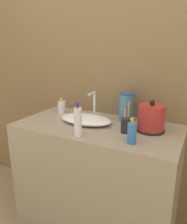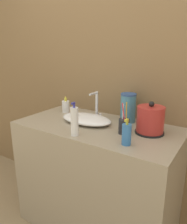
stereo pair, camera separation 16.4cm
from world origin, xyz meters
The scene contains 10 objects.
wall_back centered at (0.00, 0.65, 1.30)m, with size 6.00×0.04×2.60m.
vanity_counter centered at (0.00, 0.31, 0.46)m, with size 1.24×0.63×0.92m.
sink_basin centered at (-0.10, 0.32, 0.95)m, with size 0.42×0.25×0.06m.
faucet centered at (-0.10, 0.46, 1.04)m, with size 0.06×0.11×0.22m.
electric_kettle centered at (0.39, 0.38, 1.01)m, with size 0.20×0.20×0.22m.
toothbrush_cup centered at (0.24, 0.28, 0.98)m, with size 0.07×0.07×0.23m.
lotion_bottle centered at (0.33, 0.12, 0.99)m, with size 0.06×0.06×0.17m.
shampoo_bottle centered at (-0.42, 0.46, 0.98)m, with size 0.07×0.07×0.15m.
mouthwash_bottle centered at (-0.02, 0.07, 1.02)m, with size 0.05×0.05×0.23m.
water_pitcher centered at (0.16, 0.52, 1.03)m, with size 0.12×0.12×0.23m.
Camera 1 is at (0.69, -1.08, 1.49)m, focal length 35.00 mm.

